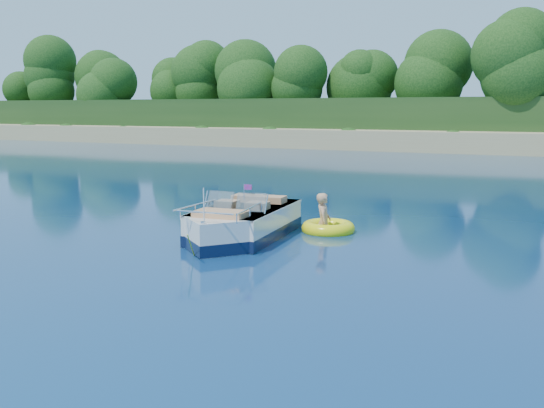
% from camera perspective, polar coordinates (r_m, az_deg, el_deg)
% --- Properties ---
extents(ground, '(160.00, 160.00, 0.00)m').
position_cam_1_polar(ground, '(12.62, -11.69, -5.63)').
color(ground, '#0A1B49').
rests_on(ground, ground).
extents(shoreline, '(170.00, 59.00, 6.00)m').
position_cam_1_polar(shoreline, '(73.82, 20.27, 6.74)').
color(shoreline, tan).
rests_on(shoreline, ground).
extents(treeline, '(150.00, 7.12, 8.19)m').
position_cam_1_polar(treeline, '(51.26, 17.91, 11.23)').
color(treeline, black).
rests_on(treeline, ground).
extents(motorboat, '(2.13, 5.07, 1.69)m').
position_cam_1_polar(motorboat, '(14.71, -2.99, -2.07)').
color(motorboat, silver).
rests_on(motorboat, ground).
extents(tow_tube, '(1.76, 1.76, 0.36)m').
position_cam_1_polar(tow_tube, '(15.68, 5.30, -2.27)').
color(tow_tube, '#FFF310').
rests_on(tow_tube, ground).
extents(boy, '(0.67, 0.93, 1.67)m').
position_cam_1_polar(boy, '(15.67, 4.85, -2.62)').
color(boy, tan).
rests_on(boy, ground).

